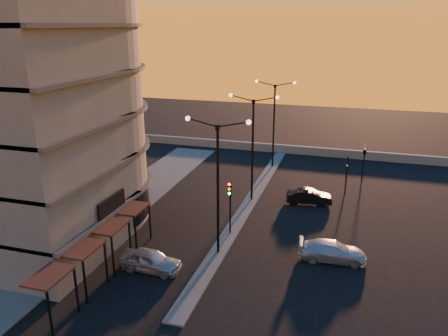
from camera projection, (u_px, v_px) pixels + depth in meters
ground at (218, 253)px, 30.18m from camera, size 120.00×120.00×0.00m
sidewalk_west at (113, 212)px, 36.68m from camera, size 5.00×40.00×0.12m
median at (251, 199)px, 39.26m from camera, size 1.20×36.00×0.12m
parapet at (298, 150)px, 53.13m from camera, size 44.00×0.50×1.00m
building at (26, 72)px, 30.31m from camera, size 14.35×17.08×25.00m
streetlamp_near at (218, 177)px, 28.43m from camera, size 4.32×0.32×9.51m
streetlamp_mid at (253, 140)px, 37.53m from camera, size 4.32×0.32×9.51m
streetlamp_far at (274, 117)px, 46.62m from camera, size 4.32×0.32×9.51m
traffic_light_main at (230, 199)px, 31.89m from camera, size 0.28×0.44×4.25m
signal_east_a at (347, 174)px, 40.12m from camera, size 0.13×0.16×3.60m
signal_east_b at (365, 152)px, 42.98m from camera, size 0.42×1.99×3.60m
car_hatchback at (150, 260)px, 27.90m from camera, size 4.12×1.80×1.38m
car_sedan at (309, 196)px, 38.39m from camera, size 4.11×2.00×1.30m
car_wagon at (332, 251)px, 29.13m from camera, size 4.61×2.20×1.30m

